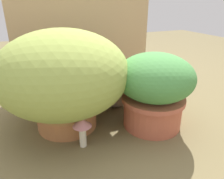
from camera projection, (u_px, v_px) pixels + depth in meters
ground_plane at (114, 122)px, 1.20m from camera, size 6.00×6.00×0.00m
cardboard_backdrop at (85, 28)px, 1.53m from camera, size 1.02×0.03×0.90m
grass_planter at (63, 76)px, 1.06m from camera, size 0.66×0.66×0.52m
leafy_planter at (154, 88)px, 1.09m from camera, size 0.40×0.40×0.40m
cat at (119, 89)px, 1.34m from camera, size 0.37×0.21×0.32m
mushroom_ornament_red at (71, 117)px, 1.05m from camera, size 0.08×0.08×0.14m
mushroom_ornament_pink at (82, 127)px, 0.97m from camera, size 0.09×0.09×0.14m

